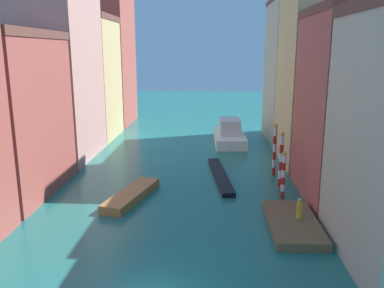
{
  "coord_description": "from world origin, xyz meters",
  "views": [
    {
      "loc": [
        2.8,
        -17.06,
        11.83
      ],
      "look_at": [
        0.69,
        26.72,
        1.5
      ],
      "focal_mm": 37.22,
      "sensor_mm": 36.0,
      "label": 1
    }
  ],
  "objects_px": {
    "mooring_pole_3": "(275,149)",
    "mooring_pole_0": "(283,175)",
    "waterfront_dock": "(293,223)",
    "vaporetto_white": "(229,134)",
    "motorboat_0": "(132,195)",
    "gondola_black": "(220,175)",
    "mooring_pole_1": "(281,159)",
    "person_on_dock": "(299,209)",
    "mooring_pole_2": "(274,150)"
  },
  "relations": [
    {
      "from": "mooring_pole_3",
      "to": "mooring_pole_0",
      "type": "bearing_deg",
      "value": -92.82
    },
    {
      "from": "waterfront_dock",
      "to": "mooring_pole_3",
      "type": "relative_size",
      "value": 1.41
    },
    {
      "from": "person_on_dock",
      "to": "mooring_pole_3",
      "type": "height_order",
      "value": "mooring_pole_3"
    },
    {
      "from": "person_on_dock",
      "to": "mooring_pole_1",
      "type": "height_order",
      "value": "mooring_pole_1"
    },
    {
      "from": "vaporetto_white",
      "to": "gondola_black",
      "type": "relative_size",
      "value": 0.88
    },
    {
      "from": "mooring_pole_2",
      "to": "vaporetto_white",
      "type": "xyz_separation_m",
      "value": [
        -3.67,
        13.83,
        -1.41
      ]
    },
    {
      "from": "mooring_pole_0",
      "to": "vaporetto_white",
      "type": "distance_m",
      "value": 20.37
    },
    {
      "from": "waterfront_dock",
      "to": "mooring_pole_1",
      "type": "relative_size",
      "value": 1.42
    },
    {
      "from": "mooring_pole_3",
      "to": "waterfront_dock",
      "type": "bearing_deg",
      "value": -92.56
    },
    {
      "from": "waterfront_dock",
      "to": "motorboat_0",
      "type": "height_order",
      "value": "motorboat_0"
    },
    {
      "from": "mooring_pole_3",
      "to": "motorboat_0",
      "type": "height_order",
      "value": "mooring_pole_3"
    },
    {
      "from": "person_on_dock",
      "to": "mooring_pole_2",
      "type": "distance_m",
      "value": 11.62
    },
    {
      "from": "waterfront_dock",
      "to": "mooring_pole_3",
      "type": "xyz_separation_m",
      "value": [
        0.55,
        12.19,
        2.26
      ]
    },
    {
      "from": "vaporetto_white",
      "to": "gondola_black",
      "type": "xyz_separation_m",
      "value": [
        -1.49,
        -14.83,
        -0.91
      ]
    },
    {
      "from": "mooring_pole_0",
      "to": "mooring_pole_1",
      "type": "distance_m",
      "value": 2.92
    },
    {
      "from": "person_on_dock",
      "to": "vaporetto_white",
      "type": "relative_size",
      "value": 0.15
    },
    {
      "from": "person_on_dock",
      "to": "motorboat_0",
      "type": "bearing_deg",
      "value": 159.74
    },
    {
      "from": "mooring_pole_3",
      "to": "vaporetto_white",
      "type": "bearing_deg",
      "value": 105.82
    },
    {
      "from": "mooring_pole_2",
      "to": "mooring_pole_1",
      "type": "bearing_deg",
      "value": -88.75
    },
    {
      "from": "mooring_pole_0",
      "to": "vaporetto_white",
      "type": "bearing_deg",
      "value": 99.82
    },
    {
      "from": "waterfront_dock",
      "to": "gondola_black",
      "type": "relative_size",
      "value": 0.65
    },
    {
      "from": "gondola_black",
      "to": "vaporetto_white",
      "type": "bearing_deg",
      "value": 84.26
    },
    {
      "from": "gondola_black",
      "to": "motorboat_0",
      "type": "height_order",
      "value": "motorboat_0"
    },
    {
      "from": "mooring_pole_0",
      "to": "mooring_pole_1",
      "type": "bearing_deg",
      "value": 84.51
    },
    {
      "from": "mooring_pole_3",
      "to": "motorboat_0",
      "type": "relative_size",
      "value": 0.66
    },
    {
      "from": "vaporetto_white",
      "to": "mooring_pole_1",
      "type": "bearing_deg",
      "value": -77.71
    },
    {
      "from": "mooring_pole_3",
      "to": "mooring_pole_2",
      "type": "bearing_deg",
      "value": -106.45
    },
    {
      "from": "vaporetto_white",
      "to": "gondola_black",
      "type": "height_order",
      "value": "vaporetto_white"
    },
    {
      "from": "waterfront_dock",
      "to": "person_on_dock",
      "type": "relative_size",
      "value": 4.84
    },
    {
      "from": "person_on_dock",
      "to": "motorboat_0",
      "type": "xyz_separation_m",
      "value": [
        -12.5,
        4.61,
        -0.92
      ]
    },
    {
      "from": "mooring_pole_0",
      "to": "person_on_dock",
      "type": "bearing_deg",
      "value": -87.86
    },
    {
      "from": "waterfront_dock",
      "to": "mooring_pole_0",
      "type": "xyz_separation_m",
      "value": [
        0.22,
        5.54,
        1.74
      ]
    },
    {
      "from": "vaporetto_white",
      "to": "gondola_black",
      "type": "distance_m",
      "value": 14.93
    },
    {
      "from": "mooring_pole_0",
      "to": "vaporetto_white",
      "type": "relative_size",
      "value": 0.41
    },
    {
      "from": "mooring_pole_1",
      "to": "mooring_pole_3",
      "type": "height_order",
      "value": "mooring_pole_3"
    },
    {
      "from": "mooring_pole_3",
      "to": "vaporetto_white",
      "type": "relative_size",
      "value": 0.52
    },
    {
      "from": "mooring_pole_2",
      "to": "motorboat_0",
      "type": "relative_size",
      "value": 0.65
    },
    {
      "from": "mooring_pole_2",
      "to": "gondola_black",
      "type": "relative_size",
      "value": 0.46
    },
    {
      "from": "mooring_pole_0",
      "to": "mooring_pole_1",
      "type": "height_order",
      "value": "mooring_pole_1"
    },
    {
      "from": "mooring_pole_3",
      "to": "motorboat_0",
      "type": "bearing_deg",
      "value": -149.76
    },
    {
      "from": "mooring_pole_2",
      "to": "motorboat_0",
      "type": "height_order",
      "value": "mooring_pole_2"
    },
    {
      "from": "waterfront_dock",
      "to": "vaporetto_white",
      "type": "height_order",
      "value": "vaporetto_white"
    },
    {
      "from": "mooring_pole_0",
      "to": "mooring_pole_3",
      "type": "bearing_deg",
      "value": 87.18
    },
    {
      "from": "waterfront_dock",
      "to": "motorboat_0",
      "type": "xyz_separation_m",
      "value": [
        -12.09,
        4.83,
        0.05
      ]
    },
    {
      "from": "mooring_pole_0",
      "to": "vaporetto_white",
      "type": "xyz_separation_m",
      "value": [
        -3.47,
        20.05,
        -0.91
      ]
    },
    {
      "from": "person_on_dock",
      "to": "vaporetto_white",
      "type": "distance_m",
      "value": 25.64
    },
    {
      "from": "mooring_pole_1",
      "to": "mooring_pole_2",
      "type": "distance_m",
      "value": 3.36
    },
    {
      "from": "mooring_pole_3",
      "to": "motorboat_0",
      "type": "distance_m",
      "value": 14.79
    },
    {
      "from": "waterfront_dock",
      "to": "vaporetto_white",
      "type": "relative_size",
      "value": 0.74
    },
    {
      "from": "motorboat_0",
      "to": "vaporetto_white",
      "type": "bearing_deg",
      "value": 66.95
    }
  ]
}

